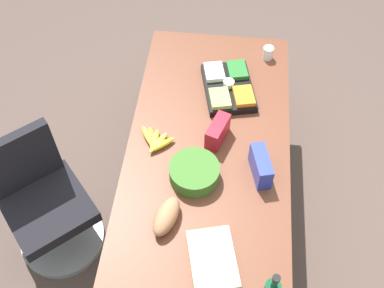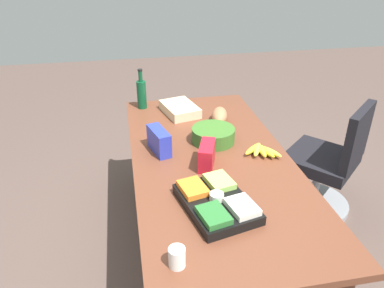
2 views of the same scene
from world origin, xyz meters
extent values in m
plane|color=brown|center=(0.00, 0.00, 0.00)|extent=(10.00, 10.00, 0.00)
cube|color=brown|center=(0.00, 0.00, 0.73)|extent=(2.00, 0.95, 0.04)
cylinder|color=brown|center=(0.91, -0.39, 0.36)|extent=(0.07, 0.07, 0.71)
cylinder|color=brown|center=(0.91, 0.39, 0.36)|extent=(0.07, 0.07, 0.71)
cylinder|color=gray|center=(-0.34, 0.95, 0.03)|extent=(0.56, 0.56, 0.05)
cylinder|color=gray|center=(-0.34, 0.95, 0.25)|extent=(0.06, 0.06, 0.39)
cube|color=black|center=(-0.34, 0.95, 0.44)|extent=(0.68, 0.68, 0.09)
cube|color=black|center=(-0.17, 1.09, 0.70)|extent=(0.33, 0.36, 0.43)
cube|color=red|center=(0.07, -0.05, 0.82)|extent=(0.22, 0.14, 0.14)
ellipsoid|color=#A56D49|center=(-0.50, 0.17, 0.80)|extent=(0.26, 0.17, 0.10)
cube|color=black|center=(0.47, -0.09, 0.78)|extent=(0.48, 0.39, 0.05)
cube|color=orange|center=(0.37, -0.19, 0.82)|extent=(0.18, 0.15, 0.03)
cube|color=#296C2F|center=(0.60, -0.13, 0.82)|extent=(0.18, 0.15, 0.03)
cube|color=#9ECF5C|center=(0.34, -0.04, 0.82)|extent=(0.18, 0.15, 0.03)
cube|color=silver|center=(0.56, 0.01, 0.82)|extent=(0.18, 0.15, 0.03)
cylinder|color=white|center=(0.47, -0.09, 0.82)|extent=(0.08, 0.08, 0.04)
cube|color=beige|center=(-0.71, -0.08, 0.79)|extent=(0.36, 0.29, 0.07)
cylinder|color=#0D4628|center=(-0.87, -0.36, 1.01)|extent=(0.04, 0.04, 0.08)
cylinder|color=black|center=(-0.87, -0.36, 1.06)|extent=(0.04, 0.04, 0.01)
cylinder|color=white|center=(0.80, -0.34, 0.80)|extent=(0.08, 0.08, 0.09)
cube|color=#2A39B5|center=(-0.15, -0.30, 0.83)|extent=(0.23, 0.14, 0.15)
ellipsoid|color=yellow|center=(-0.02, 0.27, 0.78)|extent=(0.14, 0.15, 0.04)
ellipsoid|color=gold|center=(-0.01, 0.29, 0.78)|extent=(0.17, 0.11, 0.04)
ellipsoid|color=yellow|center=(0.00, 0.32, 0.78)|extent=(0.17, 0.05, 0.04)
ellipsoid|color=yellow|center=(0.01, 0.34, 0.78)|extent=(0.17, 0.08, 0.04)
ellipsoid|color=yellow|center=(0.03, 0.36, 0.78)|extent=(0.16, 0.12, 0.04)
cylinder|color=#386826|center=(-0.21, 0.06, 0.80)|extent=(0.35, 0.35, 0.10)
camera|label=1|loc=(-1.62, -0.08, 2.97)|focal=43.80mm
camera|label=2|loc=(1.90, -0.48, 1.92)|focal=35.10mm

